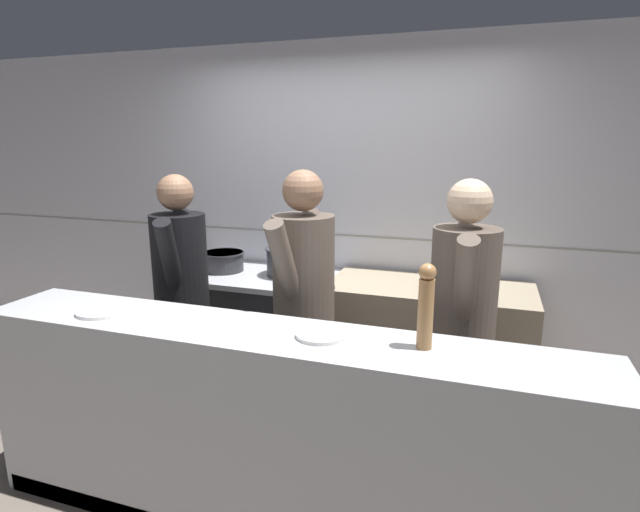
{
  "coord_description": "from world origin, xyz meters",
  "views": [
    {
      "loc": [
        1.03,
        -2.17,
        1.87
      ],
      "look_at": [
        0.04,
        0.78,
        1.15
      ],
      "focal_mm": 28.0,
      "sensor_mm": 36.0,
      "label": 1
    }
  ],
  "objects_px": {
    "plated_dish_appetiser": "(321,335)",
    "chef_sous": "(304,304)",
    "pepper_mill": "(426,305)",
    "chef_line": "(461,323)",
    "oven_range": "(261,328)",
    "chefs_knife": "(441,294)",
    "plated_dish_main": "(103,310)",
    "mixing_bowl_steel": "(476,282)",
    "sauce_pot": "(289,261)",
    "chef_head_cook": "(182,292)",
    "stock_pot": "(223,261)"
  },
  "relations": [
    {
      "from": "plated_dish_appetiser",
      "to": "chef_head_cook",
      "type": "bearing_deg",
      "value": 151.14
    },
    {
      "from": "pepper_mill",
      "to": "plated_dish_main",
      "type": "bearing_deg",
      "value": -177.59
    },
    {
      "from": "plated_dish_appetiser",
      "to": "chef_sous",
      "type": "xyz_separation_m",
      "value": [
        -0.3,
        0.58,
        -0.08
      ]
    },
    {
      "from": "plated_dish_appetiser",
      "to": "chef_sous",
      "type": "relative_size",
      "value": 0.13
    },
    {
      "from": "plated_dish_appetiser",
      "to": "plated_dish_main",
      "type": "bearing_deg",
      "value": -177.63
    },
    {
      "from": "sauce_pot",
      "to": "chef_line",
      "type": "distance_m",
      "value": 1.53
    },
    {
      "from": "mixing_bowl_steel",
      "to": "pepper_mill",
      "type": "distance_m",
      "value": 1.42
    },
    {
      "from": "chef_sous",
      "to": "chef_line",
      "type": "xyz_separation_m",
      "value": [
        0.87,
        0.03,
        -0.02
      ]
    },
    {
      "from": "stock_pot",
      "to": "chef_sous",
      "type": "height_order",
      "value": "chef_sous"
    },
    {
      "from": "oven_range",
      "to": "plated_dish_main",
      "type": "relative_size",
      "value": 4.38
    },
    {
      "from": "stock_pot",
      "to": "chefs_knife",
      "type": "distance_m",
      "value": 1.69
    },
    {
      "from": "sauce_pot",
      "to": "plated_dish_main",
      "type": "distance_m",
      "value": 1.52
    },
    {
      "from": "plated_dish_appetiser",
      "to": "chef_sous",
      "type": "distance_m",
      "value": 0.66
    },
    {
      "from": "sauce_pot",
      "to": "mixing_bowl_steel",
      "type": "xyz_separation_m",
      "value": [
        1.35,
        -0.01,
        -0.04
      ]
    },
    {
      "from": "sauce_pot",
      "to": "chef_sous",
      "type": "distance_m",
      "value": 0.94
    },
    {
      "from": "mixing_bowl_steel",
      "to": "chefs_knife",
      "type": "relative_size",
      "value": 0.77
    },
    {
      "from": "pepper_mill",
      "to": "stock_pot",
      "type": "bearing_deg",
      "value": 141.7
    },
    {
      "from": "sauce_pot",
      "to": "chef_sous",
      "type": "relative_size",
      "value": 0.2
    },
    {
      "from": "chefs_knife",
      "to": "pepper_mill",
      "type": "distance_m",
      "value": 1.2
    },
    {
      "from": "plated_dish_appetiser",
      "to": "chef_line",
      "type": "xyz_separation_m",
      "value": [
        0.57,
        0.61,
        -0.09
      ]
    },
    {
      "from": "chef_head_cook",
      "to": "mixing_bowl_steel",
      "type": "bearing_deg",
      "value": 3.68
    },
    {
      "from": "oven_range",
      "to": "plated_dish_appetiser",
      "type": "bearing_deg",
      "value": -55.13
    },
    {
      "from": "oven_range",
      "to": "chef_sous",
      "type": "bearing_deg",
      "value": -50.21
    },
    {
      "from": "chef_line",
      "to": "plated_dish_appetiser",
      "type": "bearing_deg",
      "value": -136.53
    },
    {
      "from": "oven_range",
      "to": "chef_line",
      "type": "bearing_deg",
      "value": -26.27
    },
    {
      "from": "stock_pot",
      "to": "plated_dish_appetiser",
      "type": "relative_size",
      "value": 1.46
    },
    {
      "from": "chef_sous",
      "to": "chef_line",
      "type": "bearing_deg",
      "value": 8.04
    },
    {
      "from": "chef_line",
      "to": "oven_range",
      "type": "bearing_deg",
      "value": 150.59
    },
    {
      "from": "mixing_bowl_steel",
      "to": "chef_sous",
      "type": "xyz_separation_m",
      "value": [
        -0.92,
        -0.82,
        0.01
      ]
    },
    {
      "from": "stock_pot",
      "to": "chef_head_cook",
      "type": "xyz_separation_m",
      "value": [
        0.11,
        -0.74,
        -0.03
      ]
    },
    {
      "from": "pepper_mill",
      "to": "chef_sous",
      "type": "distance_m",
      "value": 0.97
    },
    {
      "from": "sauce_pot",
      "to": "chef_head_cook",
      "type": "distance_m",
      "value": 0.88
    },
    {
      "from": "plated_dish_main",
      "to": "chef_line",
      "type": "height_order",
      "value": "chef_line"
    },
    {
      "from": "oven_range",
      "to": "stock_pot",
      "type": "relative_size",
      "value": 3.5
    },
    {
      "from": "plated_dish_appetiser",
      "to": "pepper_mill",
      "type": "distance_m",
      "value": 0.48
    },
    {
      "from": "mixing_bowl_steel",
      "to": "chef_head_cook",
      "type": "bearing_deg",
      "value": -156.59
    },
    {
      "from": "oven_range",
      "to": "chef_head_cook",
      "type": "distance_m",
      "value": 0.9
    },
    {
      "from": "oven_range",
      "to": "stock_pot",
      "type": "xyz_separation_m",
      "value": [
        -0.32,
        0.01,
        0.52
      ]
    },
    {
      "from": "plated_dish_main",
      "to": "plated_dish_appetiser",
      "type": "bearing_deg",
      "value": 2.37
    },
    {
      "from": "chef_head_cook",
      "to": "oven_range",
      "type": "bearing_deg",
      "value": 54.78
    },
    {
      "from": "mixing_bowl_steel",
      "to": "chefs_knife",
      "type": "height_order",
      "value": "mixing_bowl_steel"
    },
    {
      "from": "chefs_knife",
      "to": "chef_line",
      "type": "distance_m",
      "value": 0.6
    },
    {
      "from": "chefs_knife",
      "to": "chef_head_cook",
      "type": "height_order",
      "value": "chef_head_cook"
    },
    {
      "from": "oven_range",
      "to": "sauce_pot",
      "type": "distance_m",
      "value": 0.59
    },
    {
      "from": "stock_pot",
      "to": "plated_dish_appetiser",
      "type": "distance_m",
      "value": 1.87
    },
    {
      "from": "chef_sous",
      "to": "chef_head_cook",
      "type": "bearing_deg",
      "value": -177.43
    },
    {
      "from": "oven_range",
      "to": "plated_dish_main",
      "type": "height_order",
      "value": "plated_dish_main"
    },
    {
      "from": "plated_dish_appetiser",
      "to": "pepper_mill",
      "type": "xyz_separation_m",
      "value": [
        0.45,
        0.02,
        0.18
      ]
    },
    {
      "from": "plated_dish_main",
      "to": "chef_sous",
      "type": "distance_m",
      "value": 1.06
    },
    {
      "from": "oven_range",
      "to": "plated_dish_appetiser",
      "type": "height_order",
      "value": "plated_dish_appetiser"
    }
  ]
}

